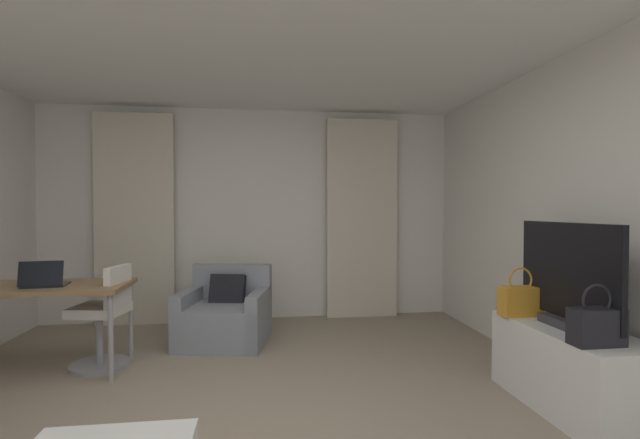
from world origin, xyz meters
TOP-DOWN VIEW (x-y plane):
  - wall_window at (0.00, 3.03)m, footprint 5.12×0.06m
  - wall_right at (2.53, 0.00)m, footprint 0.06×6.12m
  - curtain_left_panel at (-1.38, 2.90)m, footprint 0.90×0.06m
  - curtain_right_panel at (1.38, 2.90)m, footprint 0.90×0.06m
  - armchair at (-0.26, 2.03)m, footprint 0.98×0.93m
  - desk at (-1.76, 1.39)m, footprint 1.45×0.65m
  - desk_chair at (-1.24, 1.45)m, footprint 0.48×0.48m
  - laptop at (-1.65, 1.31)m, footprint 0.35×0.28m
  - tv_console at (2.18, 0.17)m, footprint 0.52×1.12m
  - tv_flatscreen at (2.18, 0.21)m, footprint 0.20×0.96m
  - handbag_primary at (2.05, 0.55)m, footprint 0.30×0.14m
  - handbag_secondary at (2.07, -0.18)m, footprint 0.30×0.14m

SIDE VIEW (x-z plane):
  - armchair at x=-0.26m, z-range -0.12..0.65m
  - tv_console at x=2.18m, z-range 0.00..0.56m
  - desk_chair at x=-1.24m, z-range -0.05..0.83m
  - desk at x=-1.76m, z-range 0.31..1.04m
  - handbag_primary at x=2.05m, z-range 0.49..0.86m
  - handbag_secondary at x=2.07m, z-range 0.49..0.86m
  - laptop at x=-1.65m, z-range 0.67..0.89m
  - tv_flatscreen at x=2.18m, z-range 0.54..1.25m
  - curtain_left_panel at x=-1.38m, z-range 0.00..2.50m
  - curtain_right_panel at x=1.38m, z-range 0.00..2.50m
  - wall_window at x=0.00m, z-range 0.00..2.60m
  - wall_right at x=2.53m, z-range 0.00..2.60m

